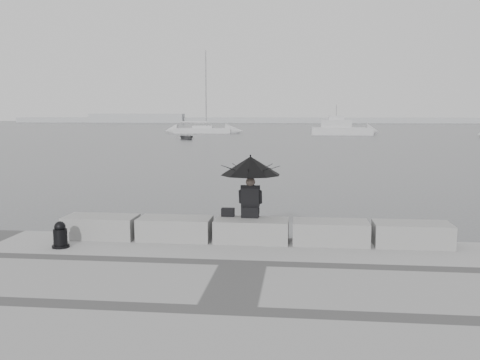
# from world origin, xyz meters

# --- Properties ---
(ground) EXTENTS (360.00, 360.00, 0.00)m
(ground) POSITION_xyz_m (0.00, 0.00, 0.00)
(ground) COLOR #424447
(ground) RESTS_ON ground
(stone_block_far_left) EXTENTS (1.60, 0.80, 0.50)m
(stone_block_far_left) POSITION_xyz_m (-3.40, -0.45, 0.75)
(stone_block_far_left) COLOR gray
(stone_block_far_left) RESTS_ON promenade
(stone_block_left) EXTENTS (1.60, 0.80, 0.50)m
(stone_block_left) POSITION_xyz_m (-1.70, -0.45, 0.75)
(stone_block_left) COLOR gray
(stone_block_left) RESTS_ON promenade
(stone_block_centre) EXTENTS (1.60, 0.80, 0.50)m
(stone_block_centre) POSITION_xyz_m (0.00, -0.45, 0.75)
(stone_block_centre) COLOR gray
(stone_block_centre) RESTS_ON promenade
(stone_block_right) EXTENTS (1.60, 0.80, 0.50)m
(stone_block_right) POSITION_xyz_m (1.70, -0.45, 0.75)
(stone_block_right) COLOR gray
(stone_block_right) RESTS_ON promenade
(stone_block_far_right) EXTENTS (1.60, 0.80, 0.50)m
(stone_block_far_right) POSITION_xyz_m (3.40, -0.45, 0.75)
(stone_block_far_right) COLOR gray
(stone_block_far_right) RESTS_ON promenade
(seated_person) EXTENTS (1.34, 1.34, 1.39)m
(seated_person) POSITION_xyz_m (-0.05, -0.17, 2.03)
(seated_person) COLOR black
(seated_person) RESTS_ON stone_block_centre
(bag) EXTENTS (0.29, 0.16, 0.19)m
(bag) POSITION_xyz_m (-0.56, -0.17, 1.09)
(bag) COLOR black
(bag) RESTS_ON stone_block_centre
(mooring_bollard) EXTENTS (0.36, 0.36, 0.56)m
(mooring_bollard) POSITION_xyz_m (-3.91, -1.41, 0.73)
(mooring_bollard) COLOR black
(mooring_bollard) RESTS_ON promenade
(distant_landmass) EXTENTS (180.00, 8.00, 2.80)m
(distant_landmass) POSITION_xyz_m (-8.14, 154.51, 0.90)
(distant_landmass) COLOR #A3A5A8
(distant_landmass) RESTS_ON ground
(sailboat_left) EXTENTS (9.01, 2.86, 12.90)m
(sailboat_left) POSITION_xyz_m (-14.22, 71.48, 0.51)
(sailboat_left) COLOR silver
(sailboat_left) RESTS_ON ground
(motor_cruiser) EXTENTS (8.73, 2.91, 4.50)m
(motor_cruiser) POSITION_xyz_m (7.10, 67.41, 0.89)
(motor_cruiser) COLOR silver
(motor_cruiser) RESTS_ON ground
(dinghy) EXTENTS (3.70, 2.84, 0.58)m
(dinghy) POSITION_xyz_m (-12.81, 52.67, 0.29)
(dinghy) COLOR slate
(dinghy) RESTS_ON ground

